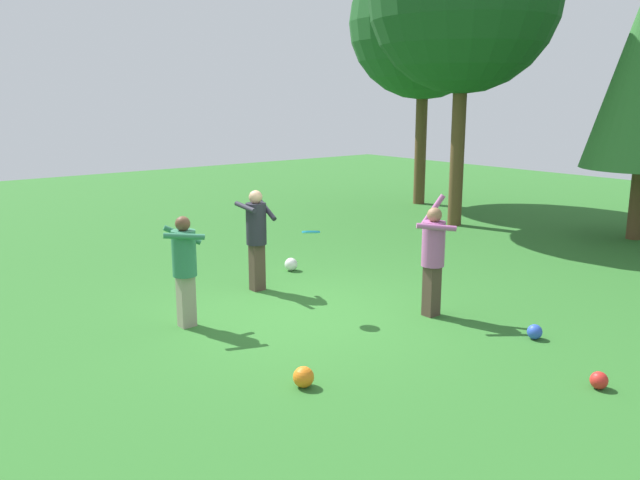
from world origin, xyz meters
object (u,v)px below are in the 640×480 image
person_thrower (433,252)px  person_catcher (184,262)px  ball_red (599,380)px  ball_orange (303,377)px  person_bystander (256,231)px  ball_white (291,264)px  tree_far_left (425,23)px  ball_blue (535,332)px  frisbee (311,232)px

person_thrower → person_catcher: 3.61m
person_thrower → ball_red: size_ratio=9.05×
ball_orange → person_catcher: bearing=-178.2°
person_bystander → person_thrower: bearing=28.7°
person_catcher → ball_white: size_ratio=6.53×
ball_white → tree_far_left: bearing=116.9°
person_thrower → person_bystander: (-2.74, -1.31, 0.04)m
person_catcher → ball_red: (4.76, 2.65, -0.85)m
ball_orange → tree_far_left: bearing=127.3°
person_catcher → ball_blue: 4.92m
ball_orange → ball_white: (-4.17, 2.88, 0.00)m
ball_orange → ball_white: bearing=145.3°
ball_white → person_catcher: bearing=-62.8°
ball_blue → person_thrower: bearing=-167.1°
person_bystander → ball_blue: size_ratio=8.34×
person_thrower → ball_red: person_thrower is taller
person_bystander → ball_orange: (3.52, -1.69, -0.90)m
tree_far_left → person_catcher: bearing=-63.0°
person_catcher → ball_blue: size_ratio=7.81×
ball_blue → person_bystander: bearing=-158.8°
person_thrower → tree_far_left: 11.48m
person_thrower → ball_orange: 3.22m
ball_orange → person_thrower: bearing=104.5°
ball_orange → ball_white: size_ratio=0.99×
ball_blue → ball_orange: size_ratio=0.85×
ball_white → ball_red: size_ratio=1.22×
ball_blue → ball_red: (1.34, -0.79, -0.00)m
ball_blue → ball_white: ball_white is taller
person_bystander → ball_blue: 4.69m
frisbee → tree_far_left: bearing=124.4°
ball_red → person_thrower: bearing=171.5°
person_bystander → tree_far_left: (-4.61, 8.98, 4.30)m
person_bystander → ball_red: bearing=12.0°
frisbee → ball_white: 2.83m
person_catcher → frisbee: (0.73, 1.69, 0.33)m
person_thrower → ball_orange: bearing=53.7°
person_catcher → ball_orange: bearing=-64.8°
person_thrower → person_bystander: 3.04m
ball_blue → ball_red: ball_blue is taller
ball_white → tree_far_left: 10.17m
ball_orange → tree_far_left: (-8.13, 10.67, 5.20)m
person_catcher → ball_orange: (2.64, 0.08, -0.83)m
person_catcher → tree_far_left: bearing=50.4°
person_bystander → tree_far_left: 10.97m
person_catcher → frisbee: bearing=-0.0°
person_thrower → frisbee: person_thrower is taller
person_catcher → ball_blue: (3.42, 3.44, -0.84)m
person_thrower → ball_white: person_thrower is taller
person_thrower → ball_white: (-3.39, -0.12, -0.86)m
person_bystander → ball_orange: bearing=-22.5°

